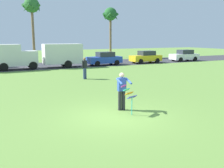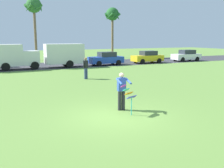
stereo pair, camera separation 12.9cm
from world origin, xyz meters
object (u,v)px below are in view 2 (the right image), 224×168
parked_truck_white_box (57,55)px  parked_car_white (186,56)px  palm_tree_centre_far (112,16)px  person_walker_near (86,67)px  parked_car_blue (106,59)px  parked_car_yellow (148,57)px  palm_tree_right_near (34,8)px  kite_held (129,95)px  person_kite_flyer (122,90)px

parked_truck_white_box → parked_car_white: 18.66m
palm_tree_centre_far → person_walker_near: 22.99m
parked_truck_white_box → palm_tree_centre_far: 16.34m
parked_car_blue → palm_tree_centre_far: (5.69, 10.05, 5.98)m
parked_car_yellow → parked_car_white: bearing=-0.0°
palm_tree_right_near → palm_tree_centre_far: palm_tree_right_near is taller
kite_held → parked_car_white: bearing=43.2°
kite_held → person_walker_near: (1.58, 9.84, 0.06)m
person_kite_flyer → person_walker_near: (1.56, 9.14, -0.02)m
palm_tree_right_near → parked_car_blue: bearing=-55.6°
person_kite_flyer → person_walker_near: bearing=80.3°
kite_held → parked_car_yellow: bearing=54.4°
parked_car_blue → palm_tree_centre_far: size_ratio=0.52×
kite_held → parked_car_white: (20.05, 18.80, -0.10)m
parked_car_white → palm_tree_right_near: (-19.32, 9.75, 6.62)m
parked_car_white → person_walker_near: 20.53m
person_kite_flyer → palm_tree_right_near: (0.71, 27.86, 6.44)m
parked_car_yellow → palm_tree_centre_far: bearing=91.9°
parked_car_blue → kite_held: bearing=-111.5°
parked_truck_white_box → palm_tree_right_near: bearing=93.9°
person_kite_flyer → kite_held: bearing=-91.9°
kite_held → person_walker_near: size_ratio=0.73×
parked_car_yellow → palm_tree_centre_far: 11.70m
person_kite_flyer → parked_truck_white_box: bearing=85.7°
parked_car_blue → palm_tree_centre_far: 13.01m
palm_tree_centre_far → person_walker_near: palm_tree_centre_far is taller
parked_truck_white_box → parked_car_blue: bearing=0.0°
parked_car_blue → parked_car_white: size_ratio=1.00×
kite_held → person_walker_near: 9.97m
parked_car_white → palm_tree_right_near: 22.63m
parked_truck_white_box → parked_car_yellow: size_ratio=1.60×
parked_car_yellow → palm_tree_centre_far: (-0.33, 10.05, 5.98)m
palm_tree_right_near → person_walker_near: bearing=-87.4°
parked_car_yellow → parked_car_blue: bearing=180.0°
parked_car_yellow → person_walker_near: size_ratio=2.44×
kite_held → palm_tree_centre_far: bearing=65.6°
person_kite_flyer → parked_truck_white_box: parked_truck_white_box is taller
parked_truck_white_box → parked_car_yellow: parked_truck_white_box is taller
parked_car_blue → parked_truck_white_box: bearing=-180.0°
parked_car_blue → parked_car_white: same height
kite_held → parked_car_yellow: 23.12m
parked_car_white → person_kite_flyer: bearing=-137.9°
parked_car_blue → person_walker_near: size_ratio=2.46×
person_walker_near → kite_held: bearing=-99.1°
parked_car_yellow → parked_truck_white_box: bearing=180.0°
parked_car_yellow → parked_car_white: (6.61, -0.00, 0.00)m
kite_held → parked_car_blue: 20.22m
parked_truck_white_box → parked_car_white: (18.65, -0.00, -0.64)m
palm_tree_centre_far → parked_car_white: bearing=-55.4°
person_kite_flyer → parked_car_blue: (7.40, 18.11, -0.18)m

